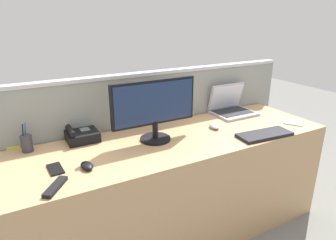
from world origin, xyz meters
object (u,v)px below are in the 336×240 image
Objects in this scene: laptop at (230,107)px; keyboard_main at (265,135)px; desk_phone at (81,136)px; cell_phone_black_slab at (55,169)px; desktop_monitor at (154,106)px; computer_mouse_left_hand at (87,166)px; cell_phone_silver_slab at (293,124)px; computer_mouse_right_hand at (214,126)px; pen_cup at (27,143)px; tv_remote at (55,187)px.

keyboard_main is (-0.12, -0.50, -0.05)m from laptop.
desk_phone is 1.46× the size of cell_phone_black_slab.
keyboard_main is 2.83× the size of cell_phone_black_slab.
cell_phone_black_slab is at bearing -168.18° from laptop.
desktop_monitor is 2.89× the size of desk_phone.
cell_phone_silver_slab is at bearing -7.85° from computer_mouse_left_hand.
laptop is 0.87× the size of keyboard_main.
cell_phone_black_slab is (-0.21, -0.32, -0.03)m from desk_phone.
desk_phone reaches higher than cell_phone_black_slab.
desktop_monitor is 0.51m from computer_mouse_right_hand.
desk_phone is at bearing 169.97° from computer_mouse_right_hand.
laptop reaches higher than keyboard_main.
laptop reaches higher than pen_cup.
computer_mouse_left_hand is at bearing -160.41° from desktop_monitor.
desk_phone is at bearing 75.24° from computer_mouse_left_hand.
desk_phone is 0.92m from computer_mouse_right_hand.
computer_mouse_left_hand is at bearing -99.46° from desk_phone.
cell_phone_silver_slab is at bearing -13.16° from desktop_monitor.
computer_mouse_right_hand is 0.96m from computer_mouse_left_hand.
computer_mouse_left_hand is at bearing -164.05° from laptop.
computer_mouse_right_hand is 1.10m from cell_phone_black_slab.
tv_remote is (-0.18, -0.12, -0.01)m from computer_mouse_left_hand.
keyboard_main is at bearing -12.08° from cell_phone_black_slab.
computer_mouse_left_hand reaches higher than keyboard_main.
cell_phone_black_slab is 1.68m from cell_phone_silver_slab.
pen_cup is (-1.54, 0.01, -0.00)m from laptop.
desk_phone is 0.52× the size of keyboard_main.
desktop_monitor is 0.68m from cell_phone_black_slab.
desktop_monitor reaches higher than pen_cup.
desk_phone is 1.21m from keyboard_main.
cell_phone_black_slab is (-0.64, -0.11, -0.22)m from desktop_monitor.
computer_mouse_right_hand is (-0.21, 0.28, 0.01)m from keyboard_main.
laptop is at bearing 38.83° from computer_mouse_right_hand.
tv_remote is (-0.67, -0.30, -0.22)m from desktop_monitor.
pen_cup is 1.37× the size of cell_phone_silver_slab.
laptop is 1.69× the size of desk_phone.
cell_phone_silver_slab is (1.46, -0.45, -0.03)m from desk_phone.
desk_phone is 0.39m from computer_mouse_left_hand.
pen_cup is at bearing 105.40° from cell_phone_black_slab.
computer_mouse_right_hand is at bearing 3.35° from computer_mouse_left_hand.
laptop is at bearing 13.64° from desktop_monitor.
desktop_monitor reaches higher than laptop.
cell_phone_black_slab is 0.19m from tv_remote.
computer_mouse_left_hand is at bearing 178.60° from keyboard_main.
tv_remote is at bearing -115.65° from desk_phone.
tv_remote is (-1.70, -0.05, 0.01)m from cell_phone_silver_slab.
computer_mouse_right_hand reaches higher than keyboard_main.
computer_mouse_right_hand is at bearing -146.29° from laptop.
keyboard_main reaches higher than tv_remote.
desk_phone is 1.08× the size of pen_cup.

